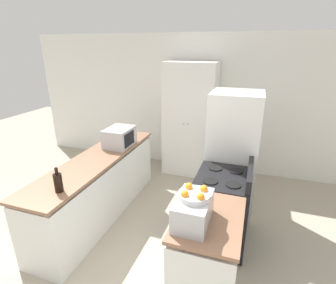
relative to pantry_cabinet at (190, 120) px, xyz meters
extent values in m
cube|color=white|center=(-0.01, 0.33, 0.25)|extent=(7.00, 0.06, 2.60)
cube|color=silver|center=(-0.87, -1.81, -0.64)|extent=(0.58, 2.48, 0.84)
cube|color=#896047|center=(-0.87, -1.81, -0.16)|extent=(0.60, 2.53, 0.04)
cube|color=silver|center=(0.86, -2.64, -0.64)|extent=(0.58, 0.86, 0.84)
cube|color=#896047|center=(0.86, -2.64, -0.16)|extent=(0.60, 0.87, 0.04)
cube|color=white|center=(0.00, 0.00, 0.00)|extent=(0.94, 0.57, 2.11)
sphere|color=#B2B2B7|center=(-0.04, -0.30, 0.00)|extent=(0.03, 0.03, 0.03)
sphere|color=#B2B2B7|center=(0.04, -0.30, 0.00)|extent=(0.03, 0.03, 0.03)
cube|color=black|center=(0.88, -1.81, -0.60)|extent=(0.64, 0.75, 0.91)
cube|color=black|center=(0.55, -1.81, -0.71)|extent=(0.02, 0.66, 0.50)
cube|color=black|center=(1.17, -1.81, -0.06)|extent=(0.06, 0.71, 0.16)
cylinder|color=black|center=(0.75, -1.99, -0.14)|extent=(0.17, 0.17, 0.01)
cylinder|color=black|center=(0.75, -1.62, -0.14)|extent=(0.17, 0.17, 0.01)
cylinder|color=black|center=(1.01, -1.99, -0.14)|extent=(0.17, 0.17, 0.01)
cylinder|color=black|center=(1.01, -1.62, -0.14)|extent=(0.17, 0.17, 0.01)
cube|color=white|center=(0.90, -1.04, -0.16)|extent=(0.69, 0.70, 1.79)
cylinder|color=gray|center=(0.54, -1.23, -0.07)|extent=(0.02, 0.02, 0.98)
cube|color=#B2B2B7|center=(-0.78, -1.29, 0.00)|extent=(0.36, 0.48, 0.28)
cube|color=black|center=(-0.60, -1.33, 0.00)|extent=(0.01, 0.30, 0.20)
cylinder|color=black|center=(-0.73, -2.71, -0.04)|extent=(0.09, 0.09, 0.20)
cylinder|color=black|center=(-0.73, -2.71, 0.10)|extent=(0.03, 0.03, 0.07)
cube|color=#B2B2B7|center=(0.73, -2.76, -0.03)|extent=(0.28, 0.46, 0.24)
cube|color=black|center=(0.58, -2.76, -0.03)|extent=(0.01, 0.32, 0.14)
cylinder|color=silver|center=(0.74, -2.75, 0.12)|extent=(0.28, 0.28, 0.05)
sphere|color=orange|center=(0.80, -2.68, 0.16)|extent=(0.07, 0.07, 0.07)
sphere|color=orange|center=(0.67, -2.68, 0.16)|extent=(0.07, 0.07, 0.07)
sphere|color=orange|center=(0.67, -2.82, 0.16)|extent=(0.07, 0.07, 0.07)
sphere|color=orange|center=(0.80, -2.82, 0.16)|extent=(0.07, 0.07, 0.07)
camera|label=1|loc=(1.14, -4.64, 1.31)|focal=28.00mm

